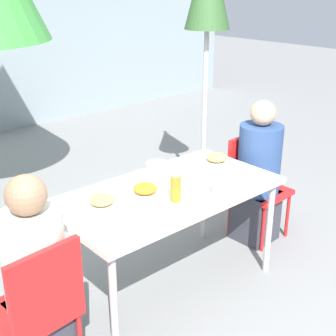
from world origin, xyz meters
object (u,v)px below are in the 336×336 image
object	(u,v)px
person_left	(37,284)
chair_right	(253,180)
chair_left	(38,304)
person_right	(258,177)
bottle	(176,188)
drinking_cup	(217,187)
salad_bowl	(157,167)

from	to	relation	value
person_left	chair_right	xyz separation A→B (m)	(2.03, 0.21, -0.06)
chair_left	person_right	bearing A→B (deg)	0.63
chair_left	bottle	size ratio (longest dim) A/B	4.62
chair_left	person_right	xyz separation A→B (m)	(2.02, 0.21, 0.06)
chair_left	drinking_cup	xyz separation A→B (m)	(1.22, -0.08, 0.32)
bottle	salad_bowl	size ratio (longest dim) A/B	1.16
person_right	salad_bowl	xyz separation A→B (m)	(-0.84, 0.25, 0.23)
drinking_cup	salad_bowl	size ratio (longest dim) A/B	0.62
chair_right	drinking_cup	size ratio (longest dim) A/B	8.60
chair_left	chair_right	distance (m)	2.09
chair_right	drinking_cup	xyz separation A→B (m)	(-0.85, -0.38, 0.32)
chair_right	bottle	bearing A→B (deg)	11.81
person_right	drinking_cup	size ratio (longest dim) A/B	11.94
chair_right	person_right	world-z (taller)	person_right
chair_right	drinking_cup	distance (m)	0.98
chair_right	person_right	size ratio (longest dim) A/B	0.72
bottle	salad_bowl	xyz separation A→B (m)	(0.23, 0.44, -0.06)
person_left	salad_bowl	distance (m)	1.23
person_left	person_right	world-z (taller)	person_right
drinking_cup	salad_bowl	bearing A→B (deg)	93.44
chair_right	salad_bowl	distance (m)	0.95
chair_left	salad_bowl	xyz separation A→B (m)	(1.19, 0.46, 0.30)
person_left	chair_right	size ratio (longest dim) A/B	1.37
bottle	salad_bowl	bearing A→B (deg)	62.76
person_right	drinking_cup	bearing A→B (deg)	18.14
person_right	person_left	bearing A→B (deg)	1.68
drinking_cup	person_left	bearing A→B (deg)	171.83
person_left	drinking_cup	distance (m)	1.22
person_left	person_right	distance (m)	1.99
person_left	drinking_cup	world-z (taller)	person_left
person_right	drinking_cup	distance (m)	0.89
drinking_cup	chair_left	bearing A→B (deg)	176.05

